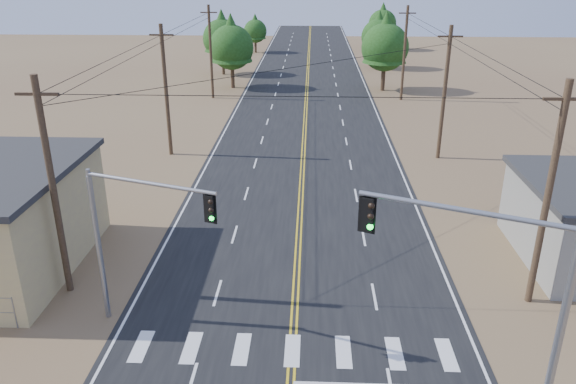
{
  "coord_description": "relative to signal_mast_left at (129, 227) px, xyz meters",
  "views": [
    {
      "loc": [
        0.6,
        -9.99,
        14.12
      ],
      "look_at": [
        -0.51,
        15.9,
        3.5
      ],
      "focal_mm": 35.0,
      "sensor_mm": 36.0,
      "label": 1
    }
  ],
  "objects": [
    {
      "name": "tree_left_mid",
      "position": [
        -5.0,
        56.95,
        0.67
      ],
      "size": [
        5.14,
        5.14,
        8.56
      ],
      "color": "#3F2D1E",
      "rests_on": "ground"
    },
    {
      "name": "tree_right_mid",
      "position": [
        16.33,
        62.56,
        0.35
      ],
      "size": [
        4.83,
        4.83,
        8.05
      ],
      "color": "#3F2D1E",
      "rests_on": "ground"
    },
    {
      "name": "utility_pole_left_far",
      "position": [
        -4.05,
        42.54,
        0.55
      ],
      "size": [
        1.8,
        0.3,
        10.0
      ],
      "color": "#4C3826",
      "rests_on": "ground"
    },
    {
      "name": "utility_pole_left_near",
      "position": [
        -4.05,
        2.54,
        0.55
      ],
      "size": [
        1.8,
        0.3,
        10.0
      ],
      "color": "#4C3826",
      "rests_on": "ground"
    },
    {
      "name": "utility_pole_left_mid",
      "position": [
        -4.05,
        22.54,
        0.55
      ],
      "size": [
        1.8,
        0.3,
        10.0
      ],
      "color": "#4C3826",
      "rests_on": "ground"
    },
    {
      "name": "utility_pole_right_far",
      "position": [
        16.95,
        42.54,
        0.55
      ],
      "size": [
        1.8,
        0.3,
        10.0
      ],
      "color": "#4C3826",
      "rests_on": "ground"
    },
    {
      "name": "signal_mast_right",
      "position": [
        12.74,
        -4.75,
        0.59
      ],
      "size": [
        6.0,
        2.65,
        7.61
      ],
      "rotation": [
        0.0,
        0.0,
        -0.39
      ],
      "color": "gray",
      "rests_on": "ground"
    },
    {
      "name": "tree_right_far",
      "position": [
        18.99,
        81.24,
        0.28
      ],
      "size": [
        4.76,
        4.76,
        7.93
      ],
      "color": "#3F2D1E",
      "rests_on": "ground"
    },
    {
      "name": "utility_pole_right_near",
      "position": [
        16.95,
        2.54,
        0.55
      ],
      "size": [
        1.8,
        0.3,
        10.0
      ],
      "color": "#4C3826",
      "rests_on": "ground"
    },
    {
      "name": "tree_left_far",
      "position": [
        -2.55,
        77.02,
        -0.67
      ],
      "size": [
        3.82,
        3.82,
        6.37
      ],
      "color": "#3F2D1E",
      "rests_on": "ground"
    },
    {
      "name": "tree_right_near",
      "position": [
        15.45,
        47.4,
        1.01
      ],
      "size": [
        5.48,
        5.48,
        9.13
      ],
      "color": "#3F2D1E",
      "rests_on": "ground"
    },
    {
      "name": "tree_left_near",
      "position": [
        -2.55,
        48.2,
        0.78
      ],
      "size": [
        5.24,
        5.24,
        8.74
      ],
      "color": "#3F2D1E",
      "rests_on": "ground"
    },
    {
      "name": "road",
      "position": [
        6.45,
        20.54,
        -4.56
      ],
      "size": [
        15.0,
        200.0,
        0.02
      ],
      "primitive_type": "cube",
      "color": "black",
      "rests_on": "ground"
    },
    {
      "name": "utility_pole_right_mid",
      "position": [
        16.95,
        22.54,
        0.55
      ],
      "size": [
        1.8,
        0.3,
        10.0
      ],
      "color": "#4C3826",
      "rests_on": "ground"
    },
    {
      "name": "signal_mast_left",
      "position": [
        0.0,
        0.0,
        0.0
      ],
      "size": [
        5.42,
        2.1,
        6.74
      ],
      "rotation": [
        0.0,
        0.0,
        -0.33
      ],
      "color": "gray",
      "rests_on": "ground"
    }
  ]
}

